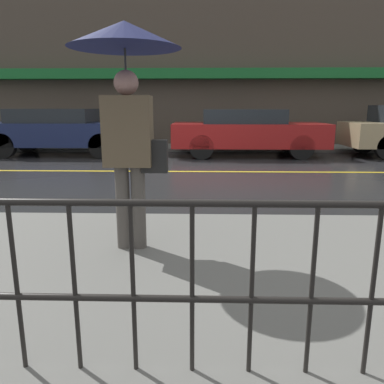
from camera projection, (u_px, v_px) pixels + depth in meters
name	position (u px, v px, depth m)	size (l,w,h in m)	color
ground_plane	(188.00, 172.00, 8.56)	(80.00, 80.00, 0.00)	#262628
sidewalk_near	(163.00, 270.00, 3.26)	(28.00, 3.16, 0.10)	slate
sidewalk_far	(193.00, 147.00, 13.20)	(28.00, 1.84, 0.10)	slate
lane_marking	(188.00, 171.00, 8.56)	(25.20, 0.12, 0.01)	gold
building_storefront	(194.00, 61.00, 13.55)	(28.00, 0.85, 6.24)	#4C4238
railing_foreground	(132.00, 268.00, 1.83)	(12.00, 0.04, 0.91)	black
pedestrian	(127.00, 76.00, 3.30)	(0.99, 0.99, 2.06)	#4C4742
car_navy	(60.00, 131.00, 11.37)	(4.60, 1.74, 1.40)	#19234C
car_red	(247.00, 131.00, 11.22)	(4.51, 1.92, 1.38)	maroon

